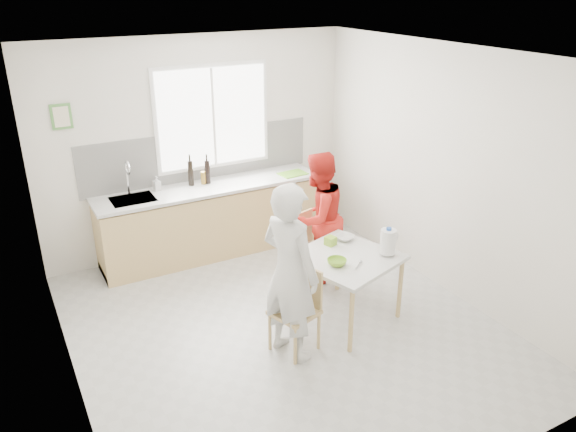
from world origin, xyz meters
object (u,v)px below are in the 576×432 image
at_px(milk_jug, 388,241).
at_px(wine_bottle_b, 207,172).
at_px(chair_left, 299,305).
at_px(bowl_green, 337,262).
at_px(person_red, 317,218).
at_px(chair_far, 308,244).
at_px(person_white, 290,273).
at_px(dining_table, 345,263).
at_px(wine_bottle_a, 191,173).
at_px(bowl_white, 345,238).

xyz_separation_m(milk_jug, wine_bottle_b, (-1.01, 2.34, 0.20)).
bearing_deg(chair_left, bowl_green, 84.14).
height_order(person_red, wine_bottle_b, person_red).
bearing_deg(wine_bottle_b, chair_far, -61.55).
bearing_deg(bowl_green, person_white, -166.99).
bearing_deg(chair_far, dining_table, -113.31).
relative_size(person_red, milk_jug, 5.56).
xyz_separation_m(chair_left, person_red, (0.84, 1.06, 0.32)).
relative_size(person_white, milk_jug, 6.15).
bearing_deg(wine_bottle_a, wine_bottle_b, -7.23).
height_order(chair_left, bowl_green, chair_left).
height_order(dining_table, milk_jug, milk_jug).
distance_m(person_white, wine_bottle_a, 2.46).
bearing_deg(milk_jug, wine_bottle_b, 95.59).
distance_m(chair_left, person_white, 0.42).
height_order(dining_table, wine_bottle_a, wine_bottle_a).
bearing_deg(bowl_white, chair_far, 102.62).
bearing_deg(milk_jug, person_white, 166.06).
bearing_deg(wine_bottle_a, person_white, -88.79).
distance_m(person_red, wine_bottle_b, 1.58).
height_order(dining_table, chair_far, chair_far).
xyz_separation_m(dining_table, chair_left, (-0.65, -0.21, -0.19)).
xyz_separation_m(bowl_green, wine_bottle_b, (-0.44, 2.28, 0.32)).
bearing_deg(milk_jug, bowl_white, 92.59).
bearing_deg(person_white, wine_bottle_a, -16.49).
height_order(person_red, bowl_white, person_red).
bearing_deg(person_red, chair_far, -32.82).
bearing_deg(milk_jug, bowl_green, 156.19).
xyz_separation_m(dining_table, bowl_green, (-0.18, -0.11, 0.10)).
height_order(person_white, bowl_green, person_white).
distance_m(person_white, bowl_green, 0.62).
xyz_separation_m(chair_left, bowl_green, (0.48, 0.10, 0.29)).
bearing_deg(wine_bottle_a, bowl_green, -74.33).
distance_m(bowl_green, wine_bottle_b, 2.35).
distance_m(dining_table, wine_bottle_b, 2.30).
xyz_separation_m(chair_far, wine_bottle_a, (-0.91, 1.32, 0.63)).
bearing_deg(person_red, person_white, 31.12).
height_order(person_white, person_red, person_white).
bearing_deg(chair_left, person_red, 123.79).
bearing_deg(chair_far, wine_bottle_a, 106.86).
xyz_separation_m(dining_table, chair_far, (0.09, 0.88, -0.19)).
xyz_separation_m(chair_left, wine_bottle_a, (-0.17, 2.41, 0.62)).
xyz_separation_m(chair_far, bowl_white, (0.12, -0.55, 0.29)).
relative_size(bowl_white, wine_bottle_b, 0.67).
height_order(chair_left, milk_jug, milk_jug).
bearing_deg(person_red, bowl_green, 51.49).
bearing_deg(person_white, chair_far, -54.99).
bearing_deg(person_white, dining_table, -90.00).
relative_size(bowl_white, wine_bottle_a, 0.63).
bearing_deg(chair_left, person_white, -90.00).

